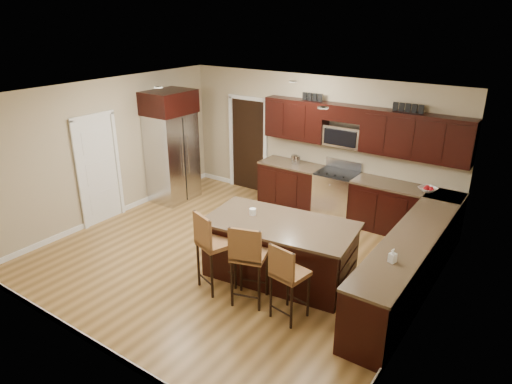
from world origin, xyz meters
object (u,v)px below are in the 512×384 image
Objects in this scene: range at (336,194)px; refrigerator at (172,145)px; island at (280,252)px; stool_right at (287,274)px; stool_mid at (248,256)px; stool_left at (211,243)px.

refrigerator is at bearing -160.89° from range.
stool_right is (0.63, -0.84, 0.26)m from island.
stool_mid reaches higher than stool_right.
island is at bearing 73.21° from stool_mid.
stool_left is at bearing 162.05° from stool_mid.
stool_left is 1.00× the size of stool_mid.
range is at bearing 103.66° from stool_left.
range is 1.00× the size of stool_right.
stool_right is at bearing 19.95° from stool_left.
stool_mid is 4.25m from refrigerator.
range reaches higher than stool_right.
refrigerator is (-2.94, 2.24, 0.44)m from stool_left.
range is 0.47× the size of refrigerator.
island is 1.01× the size of refrigerator.
range is 3.51m from stool_right.
refrigerator is at bearing 160.86° from stool_right.
island is at bearing -84.07° from range.
refrigerator reaches higher than range.
range is at bearing 113.79° from stool_right.
stool_left is (-0.36, -3.39, 0.29)m from range.
refrigerator is at bearing 162.43° from stool_left.
island is 1.93× the size of stool_left.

